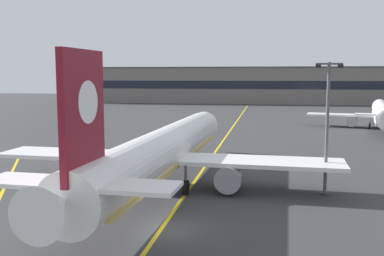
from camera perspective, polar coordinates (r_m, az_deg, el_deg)
ground_plane at (r=30.61m, az=-3.08°, el=-12.80°), size 400.00×400.00×0.00m
taxiway_centreline at (r=59.40m, az=2.94°, el=-3.13°), size 3.09×179.98×0.01m
airliner_foreground at (r=40.40m, az=-3.83°, el=-3.03°), size 32.22×41.52×11.65m
airliner_background at (r=92.40m, az=23.22°, el=1.76°), size 28.52×36.36×10.29m
apron_lamp_post at (r=39.52m, az=16.88°, el=0.26°), size 2.24×0.90×11.33m
safety_cone_by_nose_gear at (r=56.75m, az=1.34°, el=-3.33°), size 0.44×0.44×0.55m
terminal_building at (r=162.31m, az=7.94°, el=5.46°), size 137.10×12.40×13.03m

